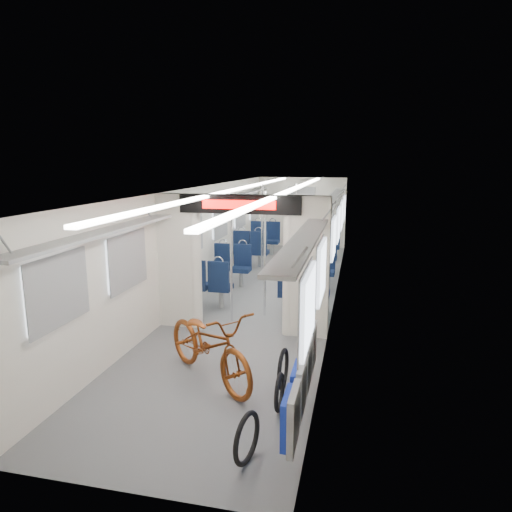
% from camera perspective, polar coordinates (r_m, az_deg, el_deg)
% --- Properties ---
extents(carriage, '(12.00, 12.02, 2.31)m').
position_cam_1_polar(carriage, '(9.15, 0.85, 3.45)').
color(carriage, '#515456').
rests_on(carriage, ground).
extents(bicycle, '(1.90, 1.75, 1.01)m').
position_cam_1_polar(bicycle, '(6.05, -5.86, -10.85)').
color(bicycle, brown).
rests_on(bicycle, ground).
extents(flip_bench, '(0.12, 2.12, 0.54)m').
position_cam_1_polar(flip_bench, '(5.05, 5.80, -14.71)').
color(flip_bench, gray).
rests_on(flip_bench, carriage).
extents(bike_hoop_a, '(0.16, 0.52, 0.52)m').
position_cam_1_polar(bike_hoop_a, '(4.66, -1.15, -22.07)').
color(bike_hoop_a, black).
rests_on(bike_hoop_a, ground).
extents(bike_hoop_b, '(0.05, 0.46, 0.46)m').
position_cam_1_polar(bike_hoop_b, '(5.48, 2.95, -16.87)').
color(bike_hoop_b, black).
rests_on(bike_hoop_b, ground).
extents(bike_hoop_c, '(0.07, 0.53, 0.53)m').
position_cam_1_polar(bike_hoop_c, '(5.93, 3.40, -14.14)').
color(bike_hoop_c, black).
rests_on(bike_hoop_c, ground).
extents(seat_bay_near_left, '(0.88, 1.95, 1.06)m').
position_cam_1_polar(seat_bay_near_left, '(9.72, -4.37, -1.93)').
color(seat_bay_near_left, black).
rests_on(seat_bay_near_left, ground).
extents(seat_bay_near_right, '(0.94, 2.20, 1.14)m').
position_cam_1_polar(seat_bay_near_right, '(9.40, 6.69, -2.25)').
color(seat_bay_near_right, black).
rests_on(seat_bay_near_right, ground).
extents(seat_bay_far_left, '(0.92, 2.12, 1.11)m').
position_cam_1_polar(seat_bay_far_left, '(13.19, 0.28, 1.85)').
color(seat_bay_far_left, black).
rests_on(seat_bay_far_left, ground).
extents(seat_bay_far_right, '(0.88, 1.91, 1.05)m').
position_cam_1_polar(seat_bay_far_right, '(12.59, 8.29, 1.12)').
color(seat_bay_far_right, black).
rests_on(seat_bay_far_right, ground).
extents(stanchion_near_left, '(0.04, 0.04, 2.30)m').
position_cam_1_polar(stanchion_near_left, '(8.02, -3.12, -0.31)').
color(stanchion_near_left, silver).
rests_on(stanchion_near_left, ground).
extents(stanchion_near_right, '(0.04, 0.04, 2.30)m').
position_cam_1_polar(stanchion_near_right, '(8.29, 1.11, 0.11)').
color(stanchion_near_right, silver).
rests_on(stanchion_near_right, ground).
extents(stanchion_far_left, '(0.04, 0.04, 2.30)m').
position_cam_1_polar(stanchion_far_left, '(11.01, 0.76, 3.03)').
color(stanchion_far_left, silver).
rests_on(stanchion_far_left, ground).
extents(stanchion_far_right, '(0.04, 0.04, 2.30)m').
position_cam_1_polar(stanchion_far_right, '(10.93, 4.92, 2.92)').
color(stanchion_far_right, silver).
rests_on(stanchion_far_right, ground).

